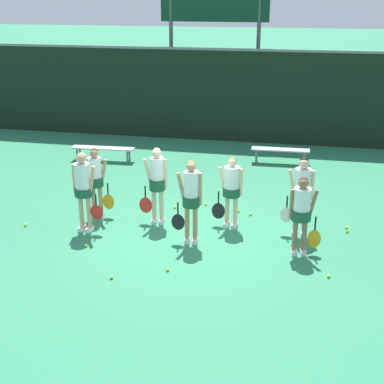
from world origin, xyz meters
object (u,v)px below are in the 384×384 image
Objects in this scene: player_1 at (191,195)px; tennis_ball_3 at (250,214)px; tennis_ball_9 at (86,245)px; tennis_ball_10 at (329,276)px; player_6 at (302,189)px; player_3 at (96,177)px; tennis_ball_8 at (347,231)px; player_0 at (83,185)px; tennis_ball_7 at (238,211)px; tennis_ball_0 at (347,227)px; player_2 at (302,209)px; tennis_ball_4 at (112,277)px; tennis_ball_1 at (206,204)px; bench_far at (280,151)px; tennis_ball_5 at (25,225)px; player_5 at (231,187)px; player_4 at (157,180)px; tennis_ball_2 at (175,207)px; tennis_ball_6 at (168,270)px; bench_courtside at (103,149)px; scoreboard at (214,18)px.

tennis_ball_3 is at bearing 49.17° from player_1.
tennis_ball_10 is at bearing -3.34° from tennis_ball_9.
player_6 is 25.87× the size of tennis_ball_10.
player_3 reaches higher than tennis_ball_8.
player_0 reaches higher than player_3.
tennis_ball_7 is (0.79, 1.82, -1.03)m from player_1.
tennis_ball_0 is at bearing 24.88° from player_6.
player_2 is 3.91m from tennis_ball_4.
tennis_ball_1 is 1.01× the size of tennis_ball_10.
player_0 is at bearing -125.74° from bench_far.
player_6 reaches higher than tennis_ball_4.
player_1 reaches higher than player_2.
player_0 reaches higher than player_6.
player_0 is at bearing 3.35° from tennis_ball_5.
tennis_ball_1 is 1.00× the size of tennis_ball_8.
player_5 is at bearing -7.47° from player_3.
tennis_ball_4 is at bearing -117.61° from tennis_ball_7.
player_4 is 26.58× the size of tennis_ball_4.
player_3 reaches higher than tennis_ball_2.
tennis_ball_0 reaches higher than tennis_ball_7.
tennis_ball_4 is 1.00× the size of tennis_ball_6.
tennis_ball_4 is (-2.21, -3.50, -0.00)m from tennis_ball_3.
tennis_ball_8 is at bearing 10.65° from player_5.
player_3 reaches higher than tennis_ball_10.
player_2 reaches higher than tennis_ball_5.
player_4 is 1.01× the size of player_6.
bench_courtside is 29.09× the size of tennis_ball_1.
player_4 is at bearing 53.08° from tennis_ball_9.
player_3 is 4.66m from player_6.
tennis_ball_0 is at bearing 10.60° from tennis_ball_5.
player_6 reaches higher than tennis_ball_0.
player_3 is at bearing 178.62° from player_6.
player_6 is (-0.02, 0.92, 0.09)m from player_2.
tennis_ball_4 is at bearing -167.70° from tennis_ball_10.
player_1 reaches higher than tennis_ball_4.
player_5 is at bearing -27.77° from tennis_ball_2.
bench_courtside is (-2.77, -4.15, -3.74)m from scoreboard.
tennis_ball_2 is (1.62, 1.64, -1.04)m from player_0.
tennis_ball_5 is at bearing -158.73° from tennis_ball_7.
tennis_ball_7 is 3.45m from tennis_ball_10.
player_0 is at bearing 168.41° from tennis_ball_10.
player_2 reaches higher than tennis_ball_1.
bench_far is 24.85× the size of tennis_ball_5.
tennis_ball_7 is at bearing 155.39° from tennis_ball_3.
tennis_ball_5 is 1.05× the size of tennis_ball_10.
bench_far is 1.07× the size of player_3.
bench_courtside is at bearing 145.23° from tennis_ball_3.
player_0 is (-3.95, -5.84, 0.68)m from bench_far.
tennis_ball_3 is 1.06× the size of tennis_ball_4.
tennis_ball_3 is 3.15m from tennis_ball_10.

